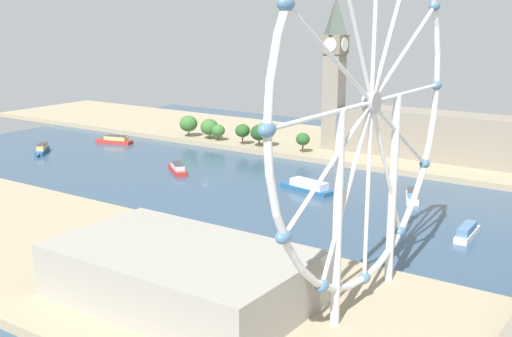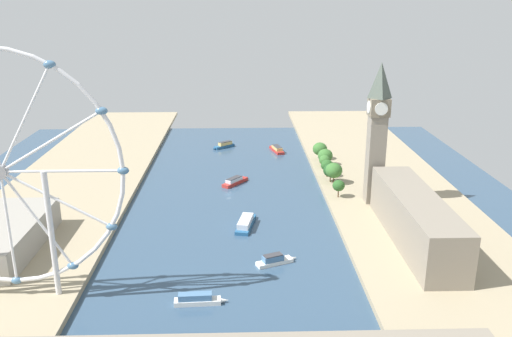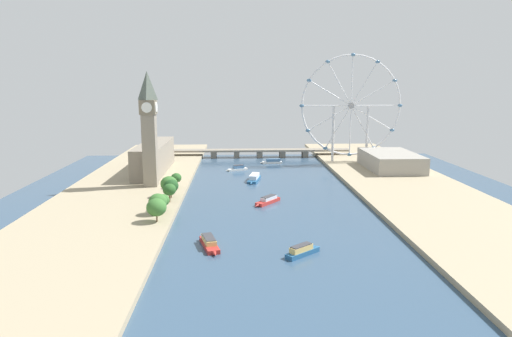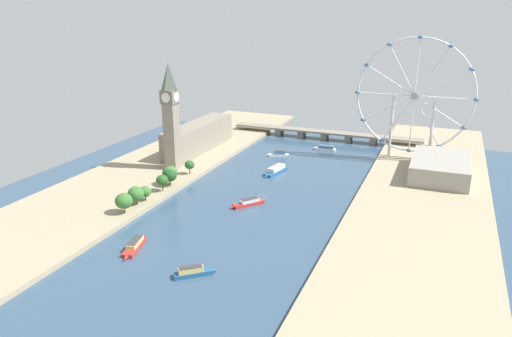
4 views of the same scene
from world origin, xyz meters
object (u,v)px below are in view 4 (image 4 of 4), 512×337
object	(u,v)px
ferris_wheel	(414,97)
tour_boat_2	(193,272)
riverside_hall	(440,167)
river_bridge	(325,133)
clock_tower	(171,115)
tour_boat_3	(276,170)
tour_boat_4	(325,148)
tour_boat_1	(134,245)
parliament_block	(199,136)
tour_boat_5	(279,154)
tour_boat_0	(248,203)

from	to	relation	value
ferris_wheel	tour_boat_2	world-z (taller)	ferris_wheel
riverside_hall	river_bridge	xyz separation A→B (m)	(-116.14, 88.91, -4.08)
river_bridge	tour_boat_2	xyz separation A→B (m)	(6.27, -292.06, -4.14)
clock_tower	river_bridge	world-z (taller)	clock_tower
river_bridge	tour_boat_3	bearing A→B (deg)	-94.98
tour_boat_3	river_bridge	bearing A→B (deg)	-173.65
tour_boat_4	tour_boat_1	bearing A→B (deg)	75.28
parliament_block	tour_boat_2	bearing A→B (deg)	-62.25
riverside_hall	tour_boat_5	distance (m)	141.25
ferris_wheel	river_bridge	size ratio (longest dim) A/B	0.54
tour_boat_5	riverside_hall	bearing A→B (deg)	152.07
tour_boat_0	parliament_block	bearing A→B (deg)	-99.74
river_bridge	tour_boat_4	bearing A→B (deg)	-75.12
parliament_block	river_bridge	world-z (taller)	parliament_block
riverside_hall	tour_boat_0	size ratio (longest dim) A/B	3.04
parliament_block	tour_boat_4	distance (m)	121.87
tour_boat_1	tour_boat_4	world-z (taller)	tour_boat_1
tour_boat_3	tour_boat_2	bearing A→B (deg)	16.99
tour_boat_4	riverside_hall	bearing A→B (deg)	152.56
tour_boat_0	tour_boat_1	bearing A→B (deg)	14.97
tour_boat_0	tour_boat_4	xyz separation A→B (m)	(14.97, 155.06, 0.11)
river_bridge	tour_boat_1	xyz separation A→B (m)	(-38.98, -278.99, -4.32)
tour_boat_2	river_bridge	bearing A→B (deg)	51.22
riverside_hall	tour_boat_0	xyz separation A→B (m)	(-120.26, -107.00, -8.44)
tour_boat_1	tour_boat_2	xyz separation A→B (m)	(45.26, -13.06, 0.18)
ferris_wheel	riverside_hall	xyz separation A→B (m)	(27.86, -42.79, -47.24)
clock_tower	tour_boat_4	xyz separation A→B (m)	(101.52, 110.59, -45.76)
parliament_block	riverside_hall	world-z (taller)	parliament_block
clock_tower	tour_boat_0	xyz separation A→B (m)	(86.56, -44.47, -45.87)
tour_boat_1	tour_boat_3	world-z (taller)	tour_boat_3
tour_boat_0	tour_boat_5	distance (m)	121.62
tour_boat_2	tour_boat_3	size ratio (longest dim) A/B	0.62
tour_boat_2	tour_boat_3	world-z (taller)	tour_boat_2
river_bridge	tour_boat_4	distance (m)	42.48
parliament_block	river_bridge	bearing A→B (deg)	43.43
ferris_wheel	tour_boat_5	xyz separation A→B (m)	(-112.54, -29.85, -55.67)
ferris_wheel	tour_boat_4	distance (m)	95.45
clock_tower	tour_boat_2	bearing A→B (deg)	-55.42
riverside_hall	parliament_block	bearing A→B (deg)	-178.87
riverside_hall	tour_boat_0	distance (m)	161.19
tour_boat_0	tour_boat_1	size ratio (longest dim) A/B	0.86
clock_tower	tour_boat_4	distance (m)	156.94
riverside_hall	river_bridge	world-z (taller)	riverside_hall
ferris_wheel	tour_boat_1	xyz separation A→B (m)	(-127.26, -232.87, -55.64)
tour_boat_5	ferris_wheel	bearing A→B (deg)	172.19
river_bridge	tour_boat_3	world-z (taller)	river_bridge
riverside_hall	tour_boat_4	distance (m)	116.04
tour_boat_3	tour_boat_5	distance (m)	47.80
ferris_wheel	tour_boat_2	size ratio (longest dim) A/B	5.33
ferris_wheel	tour_boat_0	world-z (taller)	ferris_wheel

